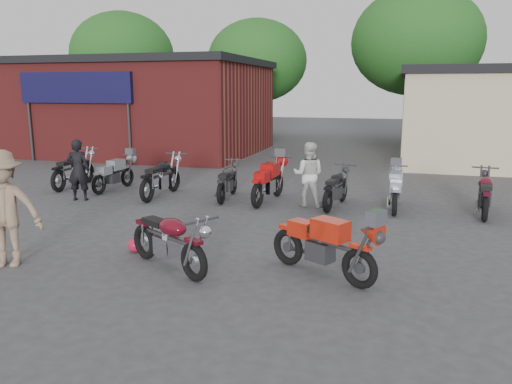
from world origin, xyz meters
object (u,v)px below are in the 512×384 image
(vintage_motorcycle, at_px, (169,237))
(person_dark, at_px, (78,170))
(person_tan, at_px, (3,209))
(sportbike, at_px, (324,242))
(row_bike_2, at_px, (161,175))
(row_bike_7, at_px, (485,191))
(row_bike_1, at_px, (114,172))
(row_bike_5, at_px, (336,186))
(row_bike_6, at_px, (395,188))
(row_bike_0, at_px, (74,167))
(helmet, at_px, (136,245))
(row_bike_4, at_px, (269,179))
(row_bike_3, at_px, (228,179))
(person_light, at_px, (308,175))

(vintage_motorcycle, bearing_deg, person_dark, 168.39)
(person_tan, bearing_deg, sportbike, -10.24)
(row_bike_2, height_order, row_bike_7, row_bike_2)
(row_bike_1, xyz_separation_m, row_bike_5, (6.57, -0.33, 0.01))
(sportbike, relative_size, row_bike_7, 1.02)
(vintage_motorcycle, relative_size, row_bike_6, 1.05)
(vintage_motorcycle, relative_size, row_bike_7, 1.01)
(person_tan, height_order, row_bike_5, person_tan)
(person_dark, distance_m, row_bike_0, 2.03)
(helmet, relative_size, row_bike_0, 0.14)
(helmet, xyz_separation_m, person_dark, (-3.65, 3.50, 0.69))
(row_bike_1, relative_size, row_bike_4, 0.88)
(row_bike_3, relative_size, row_bike_7, 0.95)
(vintage_motorcycle, relative_size, row_bike_1, 1.07)
(person_dark, relative_size, person_tan, 0.83)
(row_bike_4, distance_m, row_bike_5, 1.80)
(person_tan, relative_size, row_bike_6, 1.05)
(row_bike_7, bearing_deg, person_tan, 132.42)
(row_bike_2, distance_m, row_bike_6, 6.26)
(person_light, height_order, person_tan, person_tan)
(row_bike_2, distance_m, row_bike_7, 8.31)
(helmet, height_order, row_bike_3, row_bike_3)
(vintage_motorcycle, distance_m, row_bike_0, 8.26)
(row_bike_6, bearing_deg, row_bike_1, 87.72)
(row_bike_1, bearing_deg, row_bike_5, -87.61)
(sportbike, relative_size, row_bike_4, 0.94)
(vintage_motorcycle, distance_m, row_bike_2, 5.89)
(row_bike_1, relative_size, row_bike_5, 0.99)
(row_bike_4, relative_size, row_bike_6, 1.12)
(helmet, distance_m, row_bike_0, 7.08)
(person_dark, distance_m, row_bike_3, 3.99)
(row_bike_2, xyz_separation_m, row_bike_7, (8.31, 0.29, -0.05))
(row_bike_2, bearing_deg, row_bike_6, -86.14)
(row_bike_1, bearing_deg, person_tan, -158.81)
(person_dark, height_order, person_light, person_dark)
(row_bike_7, bearing_deg, person_light, 100.53)
(row_bike_0, bearing_deg, row_bike_6, -94.22)
(row_bike_0, relative_size, row_bike_4, 0.99)
(row_bike_7, bearing_deg, row_bike_2, 98.23)
(sportbike, height_order, row_bike_6, sportbike)
(person_tan, distance_m, row_bike_0, 7.08)
(sportbike, distance_m, row_bike_7, 5.93)
(helmet, distance_m, row_bike_3, 4.80)
(row_bike_0, height_order, row_bike_6, row_bike_0)
(sportbike, bearing_deg, row_bike_7, 88.44)
(person_tan, height_order, row_bike_4, person_tan)
(row_bike_6, distance_m, row_bike_7, 2.06)
(vintage_motorcycle, bearing_deg, helmet, 176.31)
(sportbike, distance_m, row_bike_1, 8.73)
(row_bike_1, distance_m, row_bike_6, 8.01)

